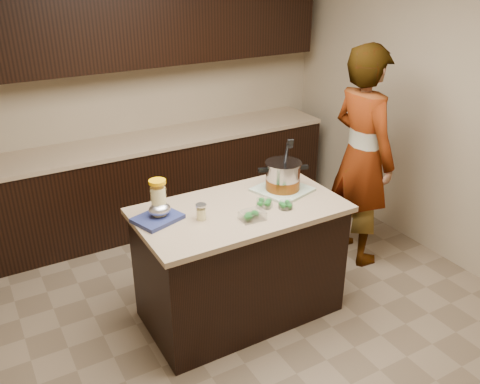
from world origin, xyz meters
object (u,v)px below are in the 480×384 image
object	(u,v)px
island	(240,262)
stock_pot	(283,178)
lemonade_pitcher	(159,201)
person	(362,157)

from	to	relation	value
island	stock_pot	size ratio (longest dim) A/B	3.83
island	lemonade_pitcher	distance (m)	0.80
lemonade_pitcher	person	size ratio (longest dim) A/B	0.14
island	stock_pot	xyz separation A→B (m)	(0.41, 0.08, 0.56)
stock_pot	person	world-z (taller)	person
island	stock_pot	bearing A→B (deg)	11.06
lemonade_pitcher	person	distance (m)	1.87
stock_pot	lemonade_pitcher	size ratio (longest dim) A/B	1.40
island	person	world-z (taller)	person
island	lemonade_pitcher	xyz separation A→B (m)	(-0.54, 0.13, 0.58)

